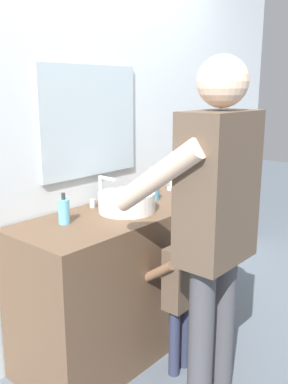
{
  "coord_description": "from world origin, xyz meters",
  "views": [
    {
      "loc": [
        -1.72,
        -1.33,
        1.55
      ],
      "look_at": [
        0.0,
        0.15,
        0.99
      ],
      "focal_mm": 40.05,
      "sensor_mm": 36.0,
      "label": 1
    }
  ],
  "objects_px": {
    "soap_bottle": "(64,211)",
    "child_toddler": "(180,286)",
    "adult_parent": "(214,210)",
    "toothbrush_cup": "(153,191)"
  },
  "relations": [
    {
      "from": "soap_bottle",
      "to": "child_toddler",
      "type": "bearing_deg",
      "value": -51.76
    },
    {
      "from": "adult_parent",
      "to": "soap_bottle",
      "type": "bearing_deg",
      "value": 109.25
    },
    {
      "from": "soap_bottle",
      "to": "adult_parent",
      "type": "xyz_separation_m",
      "value": [
        0.26,
        -0.74,
        0.09
      ]
    },
    {
      "from": "toothbrush_cup",
      "to": "child_toddler",
      "type": "relative_size",
      "value": 0.24
    },
    {
      "from": "soap_bottle",
      "to": "child_toddler",
      "type": "distance_m",
      "value": 0.73
    },
    {
      "from": "toothbrush_cup",
      "to": "child_toddler",
      "type": "bearing_deg",
      "value": -125.25
    },
    {
      "from": "toothbrush_cup",
      "to": "child_toddler",
      "type": "height_order",
      "value": "toothbrush_cup"
    },
    {
      "from": "child_toddler",
      "to": "adult_parent",
      "type": "relative_size",
      "value": 0.51
    },
    {
      "from": "child_toddler",
      "to": "adult_parent",
      "type": "bearing_deg",
      "value": -113.97
    },
    {
      "from": "soap_bottle",
      "to": "adult_parent",
      "type": "height_order",
      "value": "adult_parent"
    }
  ]
}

